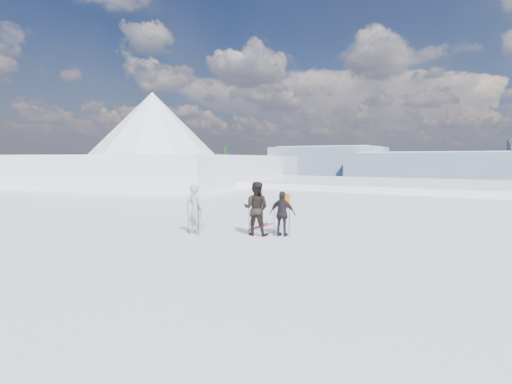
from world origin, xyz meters
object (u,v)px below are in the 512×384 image
Objects in this scene: skier_dark at (256,209)px; skis_loose at (261,226)px; skier_pack at (282,214)px; skier_grey at (195,209)px.

skier_dark is 1.12× the size of skis_loose.
skier_dark is 1.97m from skis_loose.
skier_dark is 1.20× the size of skier_pack.
skier_dark reaches higher than skis_loose.
skier_grey is at bearing 12.16° from skier_dark.
skier_grey is 2.18m from skier_dark.
skier_pack is 0.93× the size of skis_loose.
skis_loose is (-1.57, 1.30, -0.78)m from skier_pack.
skier_dark is at bearing 12.14° from skier_pack.
skier_pack is at bearing -145.61° from skier_grey.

